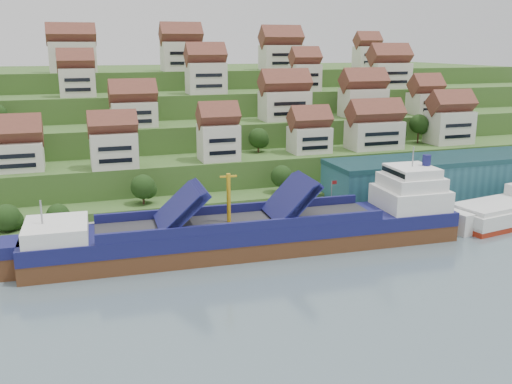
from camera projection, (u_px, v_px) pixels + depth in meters
name	position (u px, v px, depth m)	size (l,w,h in m)	color
ground	(270.00, 248.00, 113.56)	(300.00, 300.00, 0.00)	slate
quay	(329.00, 213.00, 133.16)	(180.00, 14.00, 2.20)	gray
hillside	(174.00, 126.00, 206.05)	(260.00, 128.00, 31.00)	#2D4C1E
hillside_village	(211.00, 97.00, 164.56)	(157.25, 62.34, 29.21)	beige
hillside_trees	(213.00, 130.00, 151.62)	(139.65, 62.49, 32.12)	#1D3A13
warehouse	(442.00, 176.00, 143.22)	(60.00, 15.00, 10.00)	#245662
flagpole	(332.00, 195.00, 126.54)	(1.28, 0.16, 8.00)	gray
cargo_ship	(262.00, 232.00, 112.22)	(85.25, 16.81, 18.89)	#542F19
second_ship	(510.00, 211.00, 129.63)	(30.66, 15.83, 8.47)	maroon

